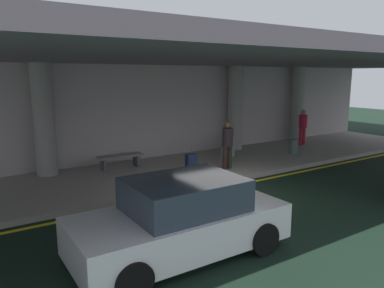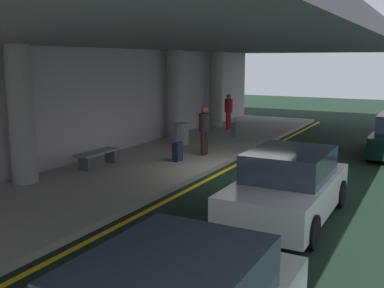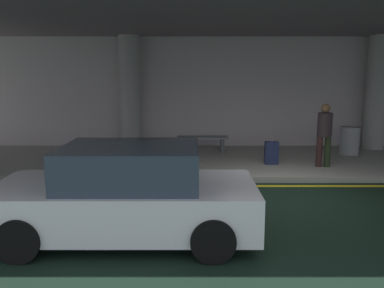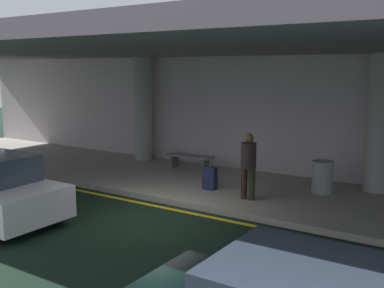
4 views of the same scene
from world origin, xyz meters
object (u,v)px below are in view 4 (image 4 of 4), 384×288
object	(u,v)px
support_column_far_left	(143,109)
trash_bin_steel	(323,177)
traveler_with_luggage	(248,162)
bench_metal	(190,159)
support_column_left_mid	(380,123)
suitcase_upright_secondary	(210,178)

from	to	relation	value
support_column_far_left	trash_bin_steel	distance (m)	7.06
support_column_far_left	traveler_with_luggage	world-z (taller)	support_column_far_left
support_column_far_left	bench_metal	bearing A→B (deg)	-12.96
support_column_far_left	traveler_with_luggage	distance (m)	6.16
support_column_far_left	bench_metal	xyz separation A→B (m)	(2.35, -0.54, -1.47)
trash_bin_steel	traveler_with_luggage	bearing A→B (deg)	-129.01
support_column_left_mid	bench_metal	xyz separation A→B (m)	(-5.65, -0.54, -1.47)
support_column_far_left	support_column_left_mid	distance (m)	8.00
support_column_left_mid	suitcase_upright_secondary	distance (m)	4.72
support_column_far_left	suitcase_upright_secondary	distance (m)	5.02
support_column_far_left	bench_metal	size ratio (longest dim) A/B	2.28
trash_bin_steel	support_column_far_left	bearing A→B (deg)	171.92
suitcase_upright_secondary	trash_bin_steel	world-z (taller)	suitcase_upright_secondary
trash_bin_steel	suitcase_upright_secondary	bearing A→B (deg)	-153.08
traveler_with_luggage	trash_bin_steel	size ratio (longest dim) A/B	1.98
support_column_left_mid	traveler_with_luggage	distance (m)	3.75
suitcase_upright_secondary	trash_bin_steel	distance (m)	2.99
traveler_with_luggage	support_column_far_left	bearing A→B (deg)	29.00
support_column_far_left	bench_metal	world-z (taller)	support_column_far_left
support_column_far_left	suitcase_upright_secondary	xyz separation A→B (m)	(4.18, -2.32, -1.51)
trash_bin_steel	support_column_left_mid	bearing A→B (deg)	40.10
support_column_far_left	trash_bin_steel	size ratio (longest dim) A/B	4.29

